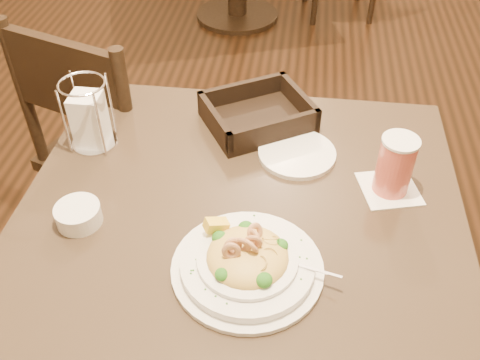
# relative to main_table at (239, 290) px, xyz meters

# --- Properties ---
(main_table) EXTENTS (0.90, 0.90, 0.76)m
(main_table) POSITION_rel_main_table_xyz_m (0.00, 0.00, 0.00)
(main_table) COLOR black
(main_table) RESTS_ON ground
(dining_chair_near) EXTENTS (0.54, 0.54, 0.93)m
(dining_chair_near) POSITION_rel_main_table_xyz_m (-0.46, 0.52, -0.02)
(dining_chair_near) COLOR black
(dining_chair_near) RESTS_ON ground
(pasta_bowl) EXTENTS (0.30, 0.27, 0.09)m
(pasta_bowl) POSITION_rel_main_table_xyz_m (0.03, -0.13, 0.27)
(pasta_bowl) COLOR white
(pasta_bowl) RESTS_ON main_table
(drink_glass) EXTENTS (0.14, 0.14, 0.13)m
(drink_glass) POSITION_rel_main_table_xyz_m (0.30, 0.12, 0.31)
(drink_glass) COLOR white
(drink_glass) RESTS_ON main_table
(bread_basket) EXTENTS (0.30, 0.29, 0.07)m
(bread_basket) POSITION_rel_main_table_xyz_m (0.00, 0.32, 0.26)
(bread_basket) COLOR black
(bread_basket) RESTS_ON main_table
(napkin_caddy) EXTENTS (0.10, 0.10, 0.16)m
(napkin_caddy) POSITION_rel_main_table_xyz_m (-0.36, 0.19, 0.31)
(napkin_caddy) COLOR silver
(napkin_caddy) RESTS_ON main_table
(side_plate) EXTENTS (0.18, 0.18, 0.01)m
(side_plate) POSITION_rel_main_table_xyz_m (0.11, 0.21, 0.25)
(side_plate) COLOR white
(side_plate) RESTS_ON main_table
(butter_ramekin) EXTENTS (0.11, 0.11, 0.04)m
(butter_ramekin) POSITION_rel_main_table_xyz_m (-0.31, -0.05, 0.26)
(butter_ramekin) COLOR white
(butter_ramekin) RESTS_ON main_table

